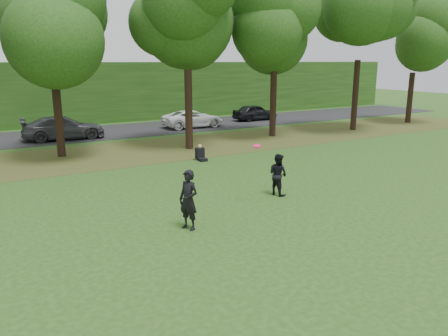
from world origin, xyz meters
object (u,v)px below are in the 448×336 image
Objects in this scene: player_right at (278,174)px; seated_person at (200,154)px; player_left at (189,200)px; frisbee at (257,146)px.

player_right is 6.98m from seated_person.
player_left is 3.55m from frisbee.
seated_person is (4.76, 8.47, -0.63)m from player_left.
frisbee reaches higher than seated_person.
player_left is 4.81m from player_right.
frisbee is at bearing 99.46° from player_right.
frisbee reaches higher than player_left.
player_left is 1.16× the size of player_right.
frisbee is 7.87m from seated_person.
player_right is (4.57, 1.51, -0.13)m from player_left.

